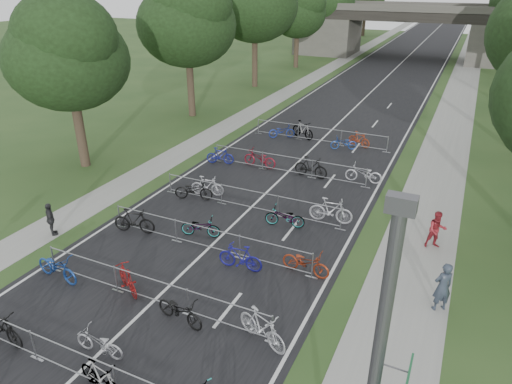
# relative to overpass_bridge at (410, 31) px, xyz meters

# --- Properties ---
(road) EXTENTS (11.00, 140.00, 0.01)m
(road) POSITION_rel_overpass_bridge_xyz_m (0.00, -15.00, -3.53)
(road) COLOR black
(road) RESTS_ON ground
(sidewalk_right) EXTENTS (3.00, 140.00, 0.01)m
(sidewalk_right) POSITION_rel_overpass_bridge_xyz_m (8.00, -15.00, -3.53)
(sidewalk_right) COLOR gray
(sidewalk_right) RESTS_ON ground
(sidewalk_left) EXTENTS (2.00, 140.00, 0.01)m
(sidewalk_left) POSITION_rel_overpass_bridge_xyz_m (-7.50, -15.00, -3.53)
(sidewalk_left) COLOR gray
(sidewalk_left) RESTS_ON ground
(lane_markings) EXTENTS (0.12, 140.00, 0.00)m
(lane_markings) POSITION_rel_overpass_bridge_xyz_m (0.00, -15.00, -3.53)
(lane_markings) COLOR silver
(lane_markings) RESTS_ON ground
(overpass_bridge) EXTENTS (31.00, 8.00, 7.05)m
(overpass_bridge) POSITION_rel_overpass_bridge_xyz_m (0.00, 0.00, 0.00)
(overpass_bridge) COLOR #494741
(overpass_bridge) RESTS_ON ground
(tree_left_0) EXTENTS (6.72, 6.72, 10.25)m
(tree_left_0) POSITION_rel_overpass_bridge_xyz_m (-11.39, -49.07, 2.96)
(tree_left_0) COLOR #33261C
(tree_left_0) RESTS_ON ground
(tree_left_1) EXTENTS (7.56, 7.56, 11.53)m
(tree_left_1) POSITION_rel_overpass_bridge_xyz_m (-11.39, -37.07, 3.77)
(tree_left_1) COLOR #33261C
(tree_left_1) RESTS_ON ground
(tree_left_2) EXTENTS (8.40, 8.40, 12.81)m
(tree_left_2) POSITION_rel_overpass_bridge_xyz_m (-11.39, -25.07, 4.58)
(tree_left_2) COLOR #33261C
(tree_left_2) RESTS_ON ground
(tree_left_3) EXTENTS (6.72, 6.72, 10.25)m
(tree_left_3) POSITION_rel_overpass_bridge_xyz_m (-11.39, -13.07, 2.96)
(tree_left_3) COLOR #33261C
(tree_left_3) RESTS_ON ground
(tree_left_4) EXTENTS (7.56, 7.56, 11.53)m
(tree_left_4) POSITION_rel_overpass_bridge_xyz_m (-11.39, -1.07, 3.77)
(tree_left_4) COLOR #33261C
(tree_left_4) RESTS_ON ground
(barrier_row_1) EXTENTS (9.70, 0.08, 1.10)m
(barrier_row_1) POSITION_rel_overpass_bridge_xyz_m (0.00, -61.40, -2.99)
(barrier_row_1) COLOR gray
(barrier_row_1) RESTS_ON ground
(barrier_row_2) EXTENTS (9.70, 0.08, 1.10)m
(barrier_row_2) POSITION_rel_overpass_bridge_xyz_m (0.00, -57.80, -2.99)
(barrier_row_2) COLOR gray
(barrier_row_2) RESTS_ON ground
(barrier_row_3) EXTENTS (9.70, 0.08, 1.10)m
(barrier_row_3) POSITION_rel_overpass_bridge_xyz_m (0.00, -54.00, -2.99)
(barrier_row_3) COLOR gray
(barrier_row_3) RESTS_ON ground
(barrier_row_4) EXTENTS (9.70, 0.08, 1.10)m
(barrier_row_4) POSITION_rel_overpass_bridge_xyz_m (0.00, -50.00, -2.99)
(barrier_row_4) COLOR gray
(barrier_row_4) RESTS_ON ground
(barrier_row_5) EXTENTS (9.70, 0.08, 1.10)m
(barrier_row_5) POSITION_rel_overpass_bridge_xyz_m (0.00, -45.00, -2.99)
(barrier_row_5) COLOR gray
(barrier_row_5) RESTS_ON ground
(barrier_row_6) EXTENTS (9.70, 0.08, 1.10)m
(barrier_row_6) POSITION_rel_overpass_bridge_xyz_m (0.00, -39.00, -2.99)
(barrier_row_6) COLOR gray
(barrier_row_6) RESTS_ON ground
(bike_4) EXTENTS (2.05, 0.74, 1.21)m
(bike_4) POSITION_rel_overpass_bridge_xyz_m (-3.06, -61.30, -2.93)
(bike_4) COLOR black
(bike_4) RESTS_ON ground
(bike_5) EXTENTS (1.72, 0.67, 0.89)m
(bike_5) POSITION_rel_overpass_bridge_xyz_m (0.08, -60.44, -3.09)
(bike_5) COLOR #9A9AA1
(bike_5) RESTS_ON ground
(bike_6) EXTENTS (1.78, 0.73, 1.04)m
(bike_6) POSITION_rel_overpass_bridge_xyz_m (1.10, -61.46, -3.01)
(bike_6) COLOR gray
(bike_6) RESTS_ON ground
(bike_8) EXTENTS (2.14, 0.91, 1.09)m
(bike_8) POSITION_rel_overpass_bridge_xyz_m (-4.02, -58.16, -2.99)
(bike_8) COLOR navy
(bike_8) RESTS_ON ground
(bike_9) EXTENTS (1.75, 1.31, 1.05)m
(bike_9) POSITION_rel_overpass_bridge_xyz_m (-1.18, -57.61, -3.01)
(bike_9) COLOR maroon
(bike_9) RESTS_ON ground
(bike_10) EXTENTS (1.97, 0.95, 0.99)m
(bike_10) POSITION_rel_overpass_bridge_xyz_m (1.49, -58.21, -3.04)
(bike_10) COLOR black
(bike_10) RESTS_ON ground
(bike_11) EXTENTS (2.06, 1.24, 1.20)m
(bike_11) POSITION_rel_overpass_bridge_xyz_m (4.30, -57.90, -2.93)
(bike_11) COLOR #A9ABB1
(bike_11) RESTS_ON ground
(bike_12) EXTENTS (2.01, 0.96, 1.16)m
(bike_12) POSITION_rel_overpass_bridge_xyz_m (-3.64, -54.14, -2.95)
(bike_12) COLOR black
(bike_12) RESTS_ON ground
(bike_13) EXTENTS (1.87, 1.05, 0.93)m
(bike_13) POSITION_rel_overpass_bridge_xyz_m (-0.81, -53.17, -3.07)
(bike_13) COLOR gray
(bike_13) RESTS_ON ground
(bike_14) EXTENTS (1.86, 0.63, 1.10)m
(bike_14) POSITION_rel_overpass_bridge_xyz_m (1.90, -54.66, -2.98)
(bike_14) COLOR navy
(bike_14) RESTS_ON ground
(bike_15) EXTENTS (1.99, 0.83, 1.02)m
(bike_15) POSITION_rel_overpass_bridge_xyz_m (4.30, -53.85, -3.02)
(bike_15) COLOR maroon
(bike_15) RESTS_ON ground
(bike_16) EXTENTS (2.09, 1.25, 1.03)m
(bike_16) POSITION_rel_overpass_bridge_xyz_m (-3.05, -50.18, -3.02)
(bike_16) COLOR black
(bike_16) RESTS_ON ground
(bike_17) EXTENTS (1.85, 0.88, 1.07)m
(bike_17) POSITION_rel_overpass_bridge_xyz_m (-2.66, -49.47, -3.00)
(bike_17) COLOR #B6B7BF
(bike_17) RESTS_ON ground
(bike_18) EXTENTS (1.92, 0.94, 0.96)m
(bike_18) POSITION_rel_overpass_bridge_xyz_m (2.21, -50.80, -3.05)
(bike_18) COLOR gray
(bike_18) RESTS_ON ground
(bike_19) EXTENTS (2.08, 0.77, 1.22)m
(bike_19) POSITION_rel_overpass_bridge_xyz_m (3.98, -49.52, -2.92)
(bike_19) COLOR #A5A5AD
(bike_19) RESTS_ON ground
(bike_20) EXTENTS (1.77, 0.89, 1.03)m
(bike_20) POSITION_rel_overpass_bridge_xyz_m (-4.22, -45.32, -3.02)
(bike_20) COLOR navy
(bike_20) RESTS_ON ground
(bike_21) EXTENTS (2.07, 0.76, 1.08)m
(bike_21) POSITION_rel_overpass_bridge_xyz_m (-1.83, -44.77, -2.99)
(bike_21) COLOR maroon
(bike_21) RESTS_ON ground
(bike_22) EXTENTS (2.05, 0.75, 1.20)m
(bike_22) POSITION_rel_overpass_bridge_xyz_m (1.43, -44.90, -2.93)
(bike_22) COLOR black
(bike_22) RESTS_ON ground
(bike_23) EXTENTS (2.06, 0.89, 1.05)m
(bike_23) POSITION_rel_overpass_bridge_xyz_m (4.30, -44.37, -3.01)
(bike_23) COLOR #B7B6BE
(bike_23) RESTS_ON ground
(bike_24) EXTENTS (1.92, 1.50, 0.97)m
(bike_24) POSITION_rel_overpass_bridge_xyz_m (-2.71, -39.15, -3.05)
(bike_24) COLOR navy
(bike_24) RESTS_ON ground
(bike_25) EXTENTS (2.07, 1.41, 1.22)m
(bike_25) POSITION_rel_overpass_bridge_xyz_m (-1.34, -38.60, -2.92)
(bike_25) COLOR gray
(bike_25) RESTS_ON ground
(bike_26) EXTENTS (1.83, 1.22, 0.91)m
(bike_26) POSITION_rel_overpass_bridge_xyz_m (1.90, -39.66, -3.08)
(bike_26) COLOR navy
(bike_26) RESTS_ON ground
(bike_27) EXTENTS (1.72, 1.02, 1.00)m
(bike_27) POSITION_rel_overpass_bridge_xyz_m (2.67, -38.63, -3.04)
(bike_27) COLOR #983316
(bike_27) RESTS_ON ground
(pedestrian_a) EXTENTS (0.81, 0.75, 1.86)m
(pedestrian_a) POSITION_rel_overpass_bridge_xyz_m (9.15, -53.86, -2.60)
(pedestrian_a) COLOR #2C3442
(pedestrian_a) RESTS_ON ground
(pedestrian_b) EXTENTS (0.99, 0.91, 1.65)m
(pedestrian_b) POSITION_rel_overpass_bridge_xyz_m (8.59, -49.73, -2.71)
(pedestrian_b) COLOR maroon
(pedestrian_b) RESTS_ON ground
(pedestrian_c) EXTENTS (0.95, 0.83, 1.53)m
(pedestrian_c) POSITION_rel_overpass_bridge_xyz_m (-6.80, -55.85, -2.77)
(pedestrian_c) COLOR #27272A
(pedestrian_c) RESTS_ON ground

